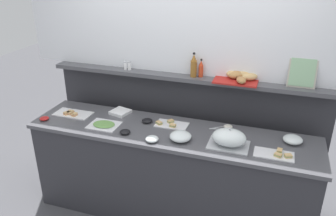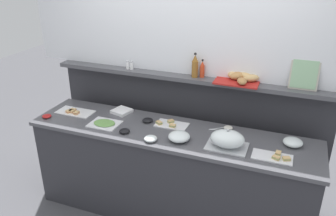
# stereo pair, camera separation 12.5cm
# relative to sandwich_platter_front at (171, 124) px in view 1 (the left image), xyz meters

# --- Properties ---
(ground_plane) EXTENTS (12.00, 12.00, 0.00)m
(ground_plane) POSITION_rel_sandwich_platter_front_xyz_m (0.03, 0.49, -0.94)
(ground_plane) COLOR #4C4C51
(buffet_counter) EXTENTS (2.66, 0.63, 0.93)m
(buffet_counter) POSITION_rel_sandwich_platter_front_xyz_m (0.03, -0.11, -0.47)
(buffet_counter) COLOR #2D2D33
(buffet_counter) RESTS_ON ground_plane
(back_ledge_unit) EXTENTS (2.81, 0.22, 1.33)m
(back_ledge_unit) POSITION_rel_sandwich_platter_front_xyz_m (0.03, 0.38, -0.25)
(back_ledge_unit) COLOR #2D2D33
(back_ledge_unit) RESTS_ON ground_plane
(upper_wall_panel) EXTENTS (3.41, 0.08, 1.27)m
(upper_wall_panel) POSITION_rel_sandwich_platter_front_xyz_m (0.03, 0.41, 1.02)
(upper_wall_panel) COLOR white
(upper_wall_panel) RESTS_ON back_ledge_unit
(sandwich_platter_front) EXTENTS (0.30, 0.17, 0.04)m
(sandwich_platter_front) POSITION_rel_sandwich_platter_front_xyz_m (0.00, 0.00, 0.00)
(sandwich_platter_front) COLOR silver
(sandwich_platter_front) RESTS_ON buffet_counter
(sandwich_platter_side) EXTENTS (0.38, 0.19, 0.04)m
(sandwich_platter_side) POSITION_rel_sandwich_platter_front_xyz_m (-1.01, -0.09, -0.00)
(sandwich_platter_side) COLOR white
(sandwich_platter_side) RESTS_ON buffet_counter
(sandwich_platter_rear) EXTENTS (0.31, 0.16, 0.04)m
(sandwich_platter_rear) POSITION_rel_sandwich_platter_front_xyz_m (0.96, -0.24, 0.00)
(sandwich_platter_rear) COLOR silver
(sandwich_platter_rear) RESTS_ON buffet_counter
(cold_cuts_platter) EXTENTS (0.28, 0.23, 0.02)m
(cold_cuts_platter) POSITION_rel_sandwich_platter_front_xyz_m (-0.59, -0.21, -0.00)
(cold_cuts_platter) COLOR silver
(cold_cuts_platter) RESTS_ON buffet_counter
(serving_cloche) EXTENTS (0.34, 0.24, 0.17)m
(serving_cloche) POSITION_rel_sandwich_platter_front_xyz_m (0.58, -0.20, 0.06)
(serving_cloche) COLOR #B7BABF
(serving_cloche) RESTS_ON buffet_counter
(glass_bowl_large) EXTENTS (0.11, 0.11, 0.05)m
(glass_bowl_large) POSITION_rel_sandwich_platter_front_xyz_m (-0.06, -0.34, 0.01)
(glass_bowl_large) COLOR silver
(glass_bowl_large) RESTS_ON buffet_counter
(glass_bowl_medium) EXTENTS (0.19, 0.19, 0.08)m
(glass_bowl_medium) POSITION_rel_sandwich_platter_front_xyz_m (0.17, -0.24, 0.02)
(glass_bowl_medium) COLOR silver
(glass_bowl_medium) RESTS_ON buffet_counter
(glass_bowl_small) EXTENTS (0.16, 0.16, 0.07)m
(glass_bowl_small) POSITION_rel_sandwich_platter_front_xyz_m (1.09, 0.02, 0.02)
(glass_bowl_small) COLOR silver
(glass_bowl_small) RESTS_ON buffet_counter
(condiment_bowl_cream) EXTENTS (0.09, 0.09, 0.03)m
(condiment_bowl_cream) POSITION_rel_sandwich_platter_front_xyz_m (-1.20, -0.28, 0.01)
(condiment_bowl_cream) COLOR red
(condiment_bowl_cream) RESTS_ON buffet_counter
(condiment_bowl_dark) EXTENTS (0.10, 0.10, 0.03)m
(condiment_bowl_dark) POSITION_rel_sandwich_platter_front_xyz_m (-0.34, -0.29, 0.01)
(condiment_bowl_dark) COLOR black
(condiment_bowl_dark) RESTS_ON buffet_counter
(condiment_bowl_red) EXTENTS (0.10, 0.10, 0.04)m
(condiment_bowl_red) POSITION_rel_sandwich_platter_front_xyz_m (-0.23, -0.01, 0.01)
(condiment_bowl_red) COLOR black
(condiment_bowl_red) RESTS_ON buffet_counter
(condiment_bowl_teal) EXTENTS (0.08, 0.08, 0.03)m
(condiment_bowl_teal) POSITION_rel_sandwich_platter_front_xyz_m (0.52, 0.12, 0.00)
(condiment_bowl_teal) COLOR silver
(condiment_bowl_teal) RESTS_ON buffet_counter
(serving_tongs) EXTENTS (0.18, 0.12, 0.01)m
(serving_tongs) POSITION_rel_sandwich_platter_front_xyz_m (0.44, 0.07, -0.00)
(serving_tongs) COLOR #B7BABF
(serving_tongs) RESTS_ON buffet_counter
(napkin_stack) EXTENTS (0.21, 0.21, 0.03)m
(napkin_stack) POSITION_rel_sandwich_platter_front_xyz_m (-0.57, 0.09, 0.01)
(napkin_stack) COLOR white
(napkin_stack) RESTS_ON buffet_counter
(hot_sauce_bottle) EXTENTS (0.04, 0.04, 0.18)m
(hot_sauce_bottle) POSITION_rel_sandwich_platter_front_xyz_m (0.19, 0.33, 0.46)
(hot_sauce_bottle) COLOR red
(hot_sauce_bottle) RESTS_ON back_ledge_unit
(vinegar_bottle_amber) EXTENTS (0.06, 0.06, 0.24)m
(vinegar_bottle_amber) POSITION_rel_sandwich_platter_front_xyz_m (0.13, 0.31, 0.49)
(vinegar_bottle_amber) COLOR #8E5B23
(vinegar_bottle_amber) RESTS_ON back_ledge_unit
(salt_shaker) EXTENTS (0.03, 0.03, 0.09)m
(salt_shaker) POSITION_rel_sandwich_platter_front_xyz_m (-0.59, 0.31, 0.43)
(salt_shaker) COLOR white
(salt_shaker) RESTS_ON back_ledge_unit
(pepper_shaker) EXTENTS (0.03, 0.03, 0.09)m
(pepper_shaker) POSITION_rel_sandwich_platter_front_xyz_m (-0.54, 0.31, 0.43)
(pepper_shaker) COLOR white
(pepper_shaker) RESTS_ON back_ledge_unit
(bread_basket) EXTENTS (0.41, 0.32, 0.08)m
(bread_basket) POSITION_rel_sandwich_platter_front_xyz_m (0.55, 0.34, 0.42)
(bread_basket) COLOR #B2231E
(bread_basket) RESTS_ON back_ledge_unit
(framed_picture) EXTENTS (0.24, 0.07, 0.27)m
(framed_picture) POSITION_rel_sandwich_platter_front_xyz_m (1.10, 0.34, 0.52)
(framed_picture) COLOR #B2AD9E
(framed_picture) RESTS_ON back_ledge_unit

